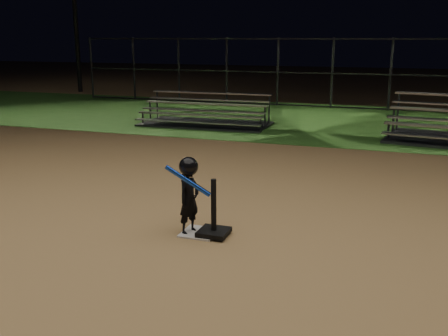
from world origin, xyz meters
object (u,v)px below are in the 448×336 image
at_px(child_batter, 189,193).
at_px(bleacher_left, 205,119).
at_px(batting_tee, 214,225).
at_px(home_plate, 199,233).

relative_size(child_batter, bleacher_left, 0.28).
height_order(batting_tee, bleacher_left, bleacher_left).
xyz_separation_m(batting_tee, bleacher_left, (-3.19, 8.03, 0.03)).
bearing_deg(home_plate, batting_tee, -4.17).
xyz_separation_m(child_batter, bleacher_left, (-2.86, 8.04, -0.36)).
relative_size(home_plate, batting_tee, 0.61).
bearing_deg(batting_tee, bleacher_left, 111.68).
relative_size(home_plate, child_batter, 0.44).
bearing_deg(home_plate, child_batter, -167.47).
bearing_deg(bleacher_left, child_batter, -71.47).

